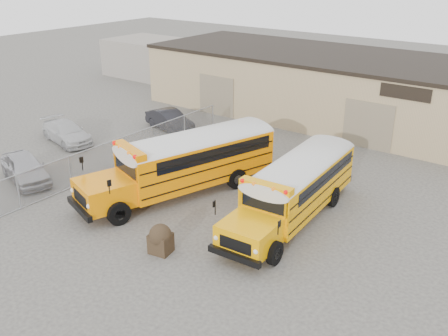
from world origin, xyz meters
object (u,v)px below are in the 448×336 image
Objects in this scene: car_white at (67,132)px; car_dark at (170,120)px; school_bus_left at (283,134)px; car_silver at (25,168)px; tarp_bundle at (161,238)px; school_bus_right at (343,147)px.

car_white is 1.07× the size of car_dark.
car_silver is at bearing -132.78° from school_bus_left.
car_dark is at bearing 131.35° from tarp_bundle.
school_bus_left reaches higher than car_dark.
car_silver reaches higher than car_dark.
tarp_bundle is at bearing -77.52° from car_silver.
car_dark is at bearing -20.99° from car_white.
school_bus_left is at bearing -56.64° from car_white.
car_silver is at bearing -167.90° from car_dark.
school_bus_left reaches higher than car_white.
school_bus_right reaches higher than tarp_bundle.
school_bus_left is at bearing -26.14° from car_silver.
school_bus_left reaches higher than tarp_bundle.
school_bus_right is 2.29× the size of car_dark.
school_bus_right is 2.22× the size of car_silver.
school_bus_left is 1.12× the size of school_bus_right.
school_bus_right reaches higher than car_silver.
school_bus_right reaches higher than car_white.
car_silver reaches higher than tarp_bundle.
car_silver is (-13.22, -11.05, -0.88)m from school_bus_right.
school_bus_left reaches higher than school_bus_right.
school_bus_left is at bearing -171.31° from school_bus_right.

